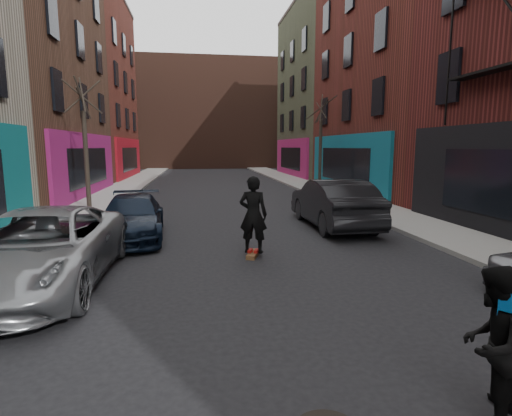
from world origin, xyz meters
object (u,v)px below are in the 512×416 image
object	(u,v)px
tree_left_far	(85,133)
parked_left_end	(132,217)
skateboarder	(253,215)
pedestrian	(493,344)
skateboard	(253,254)
parked_left_far	(40,249)
tree_right_far	(321,135)
parked_right_end	(333,203)

from	to	relation	value
tree_left_far	parked_left_end	xyz separation A→B (m)	(2.75, -5.92, -2.73)
skateboarder	pedestrian	distance (m)	6.65
skateboard	pedestrian	world-z (taller)	pedestrian
skateboarder	pedestrian	bearing A→B (deg)	122.90
tree_left_far	parked_left_far	xyz separation A→B (m)	(1.60, -10.02, -2.61)
tree_right_far	parked_left_end	bearing A→B (deg)	-129.01
tree_right_far	parked_right_end	size ratio (longest dim) A/B	1.34
pedestrian	parked_right_end	bearing A→B (deg)	-136.58
parked_right_end	skateboarder	xyz separation A→B (m)	(-3.29, -3.37, 0.24)
parked_left_end	parked_right_end	xyz separation A→B (m)	(6.65, 0.82, 0.19)
skateboarder	parked_right_end	bearing A→B (deg)	-114.57
parked_right_end	tree_left_far	bearing A→B (deg)	-28.84
tree_left_far	parked_left_end	size ratio (longest dim) A/B	1.44
parked_left_far	parked_left_end	xyz separation A→B (m)	(1.15, 4.11, -0.12)
tree_left_far	tree_right_far	bearing A→B (deg)	25.82
parked_left_far	skateboard	world-z (taller)	parked_left_far
parked_left_end	pedestrian	world-z (taller)	pedestrian
tree_left_far	skateboarder	world-z (taller)	tree_left_far
parked_left_far	parked_right_end	size ratio (longest dim) A/B	1.09
parked_left_far	pedestrian	bearing A→B (deg)	-38.54
skateboard	pedestrian	bearing A→B (deg)	-57.10
tree_right_far	pedestrian	distance (m)	21.65
tree_right_far	parked_right_end	distance (m)	11.81
parked_left_end	tree_left_far	bearing A→B (deg)	110.93
pedestrian	parked_left_end	bearing A→B (deg)	-97.95
parked_right_end	tree_right_far	bearing A→B (deg)	-105.49
tree_left_far	tree_right_far	xyz separation A→B (m)	(12.40, 6.00, 0.15)
tree_right_far	skateboarder	xyz separation A→B (m)	(-6.29, -14.47, -2.45)
parked_left_far	parked_right_end	bearing A→B (deg)	32.97
tree_left_far	parked_left_far	distance (m)	10.48
parked_left_far	parked_left_end	world-z (taller)	parked_left_far
tree_left_far	pedestrian	world-z (taller)	tree_left_far
parked_right_end	skateboarder	distance (m)	4.71
tree_left_far	parked_right_end	size ratio (longest dim) A/B	1.28
parked_left_end	skateboard	size ratio (longest dim) A/B	5.63
parked_left_end	pedestrian	distance (m)	10.26
parked_left_far	tree_right_far	bearing A→B (deg)	56.72
tree_left_far	skateboarder	bearing A→B (deg)	-54.19
parked_right_end	parked_left_far	bearing A→B (deg)	31.91
tree_left_far	pedestrian	distance (m)	16.96
tree_left_far	pedestrian	size ratio (longest dim) A/B	4.01
tree_left_far	skateboarder	size ratio (longest dim) A/B	3.31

